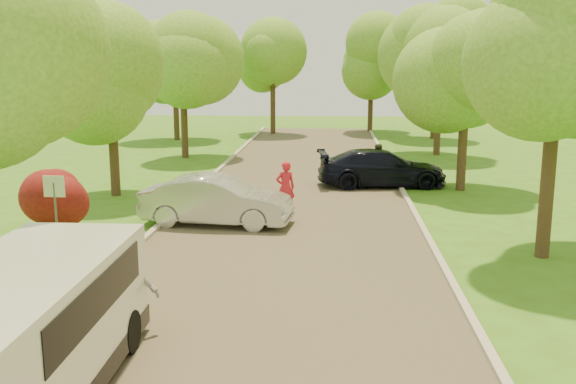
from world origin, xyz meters
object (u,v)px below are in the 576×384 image
(dark_sedan, at_px, (382,168))
(street_sign, at_px, (55,199))
(silver_sedan, at_px, (217,201))
(person_striped, at_px, (285,188))
(longboard, at_px, (131,325))
(minivan, at_px, (23,334))
(person_olive, at_px, (377,163))
(skateboarder, at_px, (129,278))

(dark_sedan, bearing_deg, street_sign, 133.29)
(silver_sedan, bearing_deg, person_striped, -44.76)
(silver_sedan, xyz_separation_m, person_striped, (2.02, 1.65, 0.12))
(street_sign, bearing_deg, longboard, -52.91)
(silver_sedan, bearing_deg, minivan, -178.75)
(longboard, bearing_deg, silver_sedan, -79.87)
(silver_sedan, bearing_deg, dark_sedan, -33.40)
(minivan, bearing_deg, dark_sedan, 68.98)
(person_olive, bearing_deg, skateboarder, 30.40)
(skateboarder, bearing_deg, person_olive, -98.19)
(longboard, height_order, person_olive, person_olive)
(minivan, distance_m, dark_sedan, 18.86)
(skateboarder, relative_size, person_striped, 1.02)
(dark_sedan, xyz_separation_m, person_olive, (-0.12, 0.89, 0.06))
(street_sign, distance_m, silver_sedan, 5.20)
(street_sign, relative_size, person_olive, 1.33)
(longboard, bearing_deg, street_sign, -41.40)
(dark_sedan, bearing_deg, minivan, 153.82)
(street_sign, relative_size, longboard, 2.25)
(street_sign, bearing_deg, person_olive, 51.95)
(skateboarder, bearing_deg, silver_sedan, -79.87)
(longboard, bearing_deg, skateboarder, -168.49)
(minivan, distance_m, person_striped, 12.87)
(minivan, xyz_separation_m, person_striped, (2.92, 12.53, -0.21))
(minivan, relative_size, dark_sedan, 1.08)
(person_striped, relative_size, person_olive, 1.09)
(silver_sedan, relative_size, person_olive, 2.86)
(skateboarder, bearing_deg, dark_sedan, -99.68)
(dark_sedan, bearing_deg, person_olive, 1.94)
(person_striped, bearing_deg, minivan, 58.74)
(street_sign, xyz_separation_m, dark_sedan, (9.10, 10.58, -0.80))
(silver_sedan, xyz_separation_m, longboard, (-0.20, -8.13, -0.67))
(street_sign, distance_m, minivan, 7.59)
(minivan, bearing_deg, person_olive, 70.21)
(minivan, bearing_deg, longboard, 74.75)
(street_sign, distance_m, person_olive, 14.58)
(longboard, height_order, skateboarder, skateboarder)
(silver_sedan, bearing_deg, skateboarder, -175.40)
(minivan, bearing_deg, street_sign, 109.22)
(silver_sedan, bearing_deg, street_sign, 143.05)
(street_sign, xyz_separation_m, skateboarder, (3.30, -4.37, -0.54))
(street_sign, bearing_deg, minivan, -69.93)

